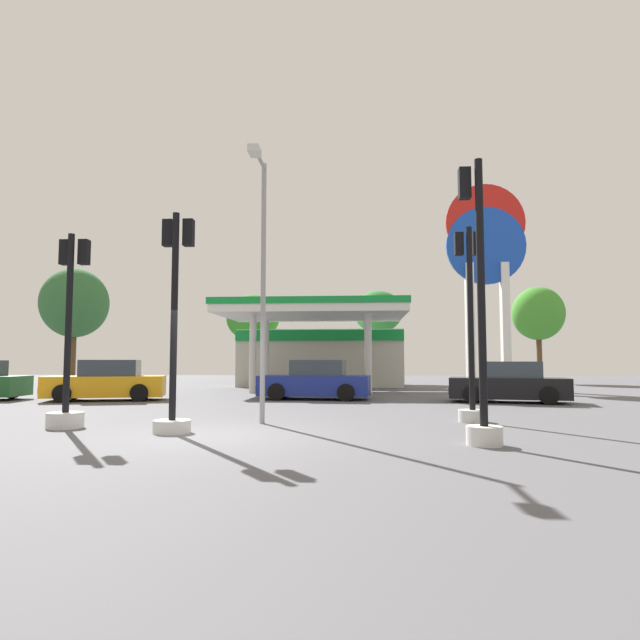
{
  "coord_description": "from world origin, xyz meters",
  "views": [
    {
      "loc": [
        2.95,
        -10.64,
        1.46
      ],
      "look_at": [
        1.09,
        14.47,
        3.35
      ],
      "focal_mm": 30.61,
      "sensor_mm": 36.0,
      "label": 1
    }
  ],
  "objects_px": {
    "car_3": "(107,382)",
    "corner_streetlamp": "(262,261)",
    "traffic_signal_0": "(480,347)",
    "station_pole_sign": "(486,260)",
    "traffic_signal_3": "(68,365)",
    "tree_2": "(378,312)",
    "traffic_signal_2": "(174,350)",
    "tree_1": "(253,318)",
    "tree_0": "(75,303)",
    "traffic_signal_1": "(471,344)",
    "car_1": "(509,384)",
    "tree_3": "(538,314)",
    "car_0": "(315,382)"
  },
  "relations": [
    {
      "from": "car_1",
      "to": "corner_streetlamp",
      "type": "distance_m",
      "value": 10.95
    },
    {
      "from": "station_pole_sign",
      "to": "car_1",
      "type": "relative_size",
      "value": 2.5
    },
    {
      "from": "car_3",
      "to": "tree_3",
      "type": "xyz_separation_m",
      "value": [
        21.23,
        17.48,
        3.92
      ]
    },
    {
      "from": "tree_1",
      "to": "tree_0",
      "type": "bearing_deg",
      "value": -177.8
    },
    {
      "from": "tree_2",
      "to": "traffic_signal_2",
      "type": "bearing_deg",
      "value": -101.2
    },
    {
      "from": "car_3",
      "to": "corner_streetlamp",
      "type": "xyz_separation_m",
      "value": [
        7.09,
        -7.16,
        3.12
      ]
    },
    {
      "from": "traffic_signal_0",
      "to": "tree_2",
      "type": "bearing_deg",
      "value": 91.97
    },
    {
      "from": "traffic_signal_2",
      "to": "station_pole_sign",
      "type": "bearing_deg",
      "value": 59.45
    },
    {
      "from": "traffic_signal_1",
      "to": "tree_0",
      "type": "relative_size",
      "value": 0.61
    },
    {
      "from": "tree_1",
      "to": "traffic_signal_2",
      "type": "bearing_deg",
      "value": -82.31
    },
    {
      "from": "traffic_signal_0",
      "to": "tree_3",
      "type": "xyz_separation_m",
      "value": [
        9.74,
        27.4,
        2.9
      ]
    },
    {
      "from": "tree_1",
      "to": "tree_2",
      "type": "height_order",
      "value": "tree_2"
    },
    {
      "from": "station_pole_sign",
      "to": "traffic_signal_0",
      "type": "xyz_separation_m",
      "value": [
        -4.44,
        -18.78,
        -5.02
      ]
    },
    {
      "from": "traffic_signal_1",
      "to": "car_1",
      "type": "bearing_deg",
      "value": 68.12
    },
    {
      "from": "traffic_signal_2",
      "to": "tree_2",
      "type": "xyz_separation_m",
      "value": [
        5.01,
        25.33,
        3.01
      ]
    },
    {
      "from": "car_3",
      "to": "traffic_signal_0",
      "type": "distance_m",
      "value": 15.22
    },
    {
      "from": "traffic_signal_2",
      "to": "car_0",
      "type": "bearing_deg",
      "value": 77.97
    },
    {
      "from": "car_0",
      "to": "tree_0",
      "type": "distance_m",
      "value": 23.62
    },
    {
      "from": "corner_streetlamp",
      "to": "tree_3",
      "type": "bearing_deg",
      "value": 60.14
    },
    {
      "from": "car_1",
      "to": "tree_3",
      "type": "relative_size",
      "value": 0.67
    },
    {
      "from": "traffic_signal_1",
      "to": "station_pole_sign",
      "type": "bearing_deg",
      "value": 75.61
    },
    {
      "from": "traffic_signal_3",
      "to": "traffic_signal_1",
      "type": "bearing_deg",
      "value": 11.5
    },
    {
      "from": "traffic_signal_0",
      "to": "car_3",
      "type": "bearing_deg",
      "value": 139.21
    },
    {
      "from": "car_3",
      "to": "tree_2",
      "type": "xyz_separation_m",
      "value": [
        10.58,
        16.63,
        4.0
      ]
    },
    {
      "from": "traffic_signal_1",
      "to": "traffic_signal_3",
      "type": "distance_m",
      "value": 9.32
    },
    {
      "from": "station_pole_sign",
      "to": "car_0",
      "type": "height_order",
      "value": "station_pole_sign"
    },
    {
      "from": "traffic_signal_1",
      "to": "corner_streetlamp",
      "type": "distance_m",
      "value": 5.42
    },
    {
      "from": "traffic_signal_0",
      "to": "tree_3",
      "type": "height_order",
      "value": "tree_3"
    },
    {
      "from": "car_0",
      "to": "car_3",
      "type": "distance_m",
      "value": 7.76
    },
    {
      "from": "traffic_signal_1",
      "to": "tree_1",
      "type": "xyz_separation_m",
      "value": [
        -9.9,
        22.68,
        2.48
      ]
    },
    {
      "from": "tree_1",
      "to": "traffic_signal_1",
      "type": "bearing_deg",
      "value": -66.42
    },
    {
      "from": "tree_3",
      "to": "tree_0",
      "type": "bearing_deg",
      "value": -177.3
    },
    {
      "from": "car_0",
      "to": "tree_1",
      "type": "height_order",
      "value": "tree_1"
    },
    {
      "from": "car_0",
      "to": "traffic_signal_3",
      "type": "height_order",
      "value": "traffic_signal_3"
    },
    {
      "from": "car_3",
      "to": "traffic_signal_2",
      "type": "height_order",
      "value": "traffic_signal_2"
    },
    {
      "from": "car_1",
      "to": "traffic_signal_2",
      "type": "xyz_separation_m",
      "value": [
        -9.05,
        -8.85,
        1.02
      ]
    },
    {
      "from": "traffic_signal_0",
      "to": "traffic_signal_2",
      "type": "relative_size",
      "value": 1.12
    },
    {
      "from": "tree_2",
      "to": "car_3",
      "type": "bearing_deg",
      "value": -122.47
    },
    {
      "from": "tree_2",
      "to": "corner_streetlamp",
      "type": "xyz_separation_m",
      "value": [
        -3.49,
        -23.79,
        -0.89
      ]
    },
    {
      "from": "car_3",
      "to": "corner_streetlamp",
      "type": "distance_m",
      "value": 10.55
    },
    {
      "from": "traffic_signal_3",
      "to": "tree_1",
      "type": "bearing_deg",
      "value": 91.83
    },
    {
      "from": "tree_0",
      "to": "tree_1",
      "type": "height_order",
      "value": "tree_0"
    },
    {
      "from": "station_pole_sign",
      "to": "traffic_signal_3",
      "type": "bearing_deg",
      "value": -127.49
    },
    {
      "from": "station_pole_sign",
      "to": "traffic_signal_2",
      "type": "xyz_separation_m",
      "value": [
        -10.37,
        -17.56,
        -5.04
      ]
    },
    {
      "from": "tree_1",
      "to": "tree_3",
      "type": "bearing_deg",
      "value": 3.03
    },
    {
      "from": "traffic_signal_2",
      "to": "corner_streetlamp",
      "type": "height_order",
      "value": "corner_streetlamp"
    },
    {
      "from": "traffic_signal_2",
      "to": "tree_3",
      "type": "distance_m",
      "value": 30.65
    },
    {
      "from": "car_1",
      "to": "traffic_signal_3",
      "type": "relative_size",
      "value": 0.99
    },
    {
      "from": "station_pole_sign",
      "to": "traffic_signal_3",
      "type": "relative_size",
      "value": 2.49
    },
    {
      "from": "tree_0",
      "to": "car_3",
      "type": "bearing_deg",
      "value": -57.79
    }
  ]
}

